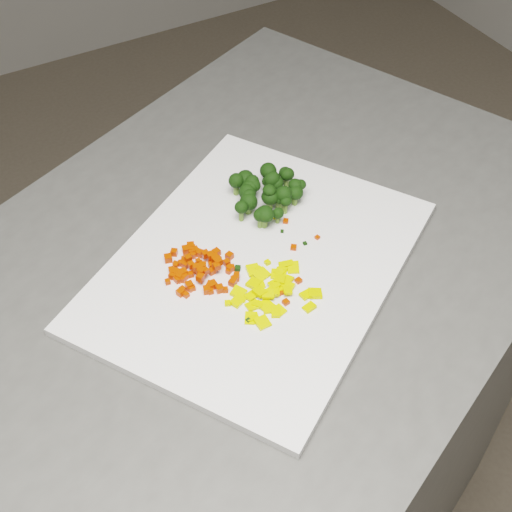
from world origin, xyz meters
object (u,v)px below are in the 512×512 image
counter_block (253,434)px  carrot_pile (201,264)px  broccoli_pile (270,192)px  pepper_pile (277,289)px  cutting_board (256,265)px

counter_block → carrot_pile: bearing=-171.7°
carrot_pile → counter_block: bearing=8.3°
carrot_pile → broccoli_pile: bearing=24.8°
counter_block → pepper_pile: (-0.01, -0.08, 0.47)m
cutting_board → broccoli_pile: 0.10m
counter_block → broccoli_pile: bearing=42.0°
pepper_pile → broccoli_pile: 0.15m
carrot_pile → broccoli_pile: (0.13, 0.06, 0.01)m
cutting_board → pepper_pile: size_ratio=3.88×
counter_block → cutting_board: 0.46m
counter_block → broccoli_pile: size_ratio=8.44×
pepper_pile → broccoli_pile: broccoli_pile is taller
cutting_board → pepper_pile: 0.06m
pepper_pile → counter_block: bearing=81.6°
counter_block → cutting_board: cutting_board is taller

